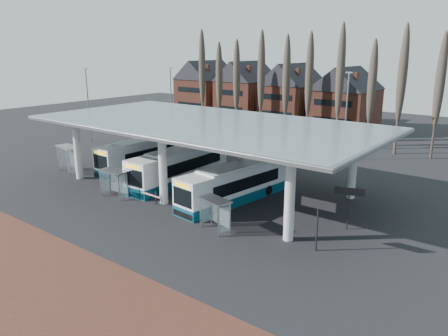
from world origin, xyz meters
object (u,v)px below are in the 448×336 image
Objects in this scene: shelter_2 at (216,207)px; bus_0 at (145,154)px; bus_1 at (180,166)px; bus_2 at (234,184)px; shelter_0 at (69,153)px; shelter_1 at (115,177)px.

bus_0 is at bearing 167.17° from shelter_2.
bus_1 is 1.05× the size of bus_2.
bus_2 is 6.30m from shelter_2.
bus_0 is 3.59× the size of shelter_0.
shelter_2 is (21.88, -2.48, -0.31)m from shelter_0.
bus_2 reaches higher than shelter_0.
shelter_0 is at bearing -160.86° from bus_1.
bus_0 is 14.55m from bus_2.
bus_0 is 4.17× the size of shelter_2.
bus_1 is (6.76, -1.56, 0.07)m from bus_0.
shelter_1 is 11.67m from shelter_2.
shelter_1 is (-1.53, -6.75, 0.17)m from bus_1.
bus_1 reaches higher than shelter_1.
bus_2 is 10.57m from shelter_1.
shelter_1 is (10.21, -2.21, -0.27)m from shelter_0.
bus_1 is at bearing 159.38° from shelter_2.
bus_1 is 12.34m from shelter_2.
bus_0 reaches higher than bus_2.
bus_0 is 1.00× the size of bus_2.
shelter_0 reaches higher than shelter_2.
bus_2 is 19.53m from shelter_0.
bus_2 is (14.27, -2.85, -0.02)m from bus_0.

